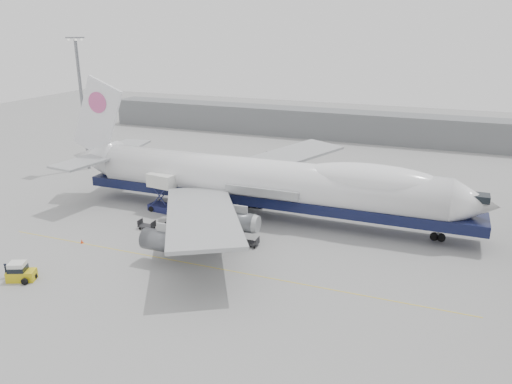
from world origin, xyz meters
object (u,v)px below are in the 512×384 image
at_px(baggage_tug, 20,272).
at_px(ground_worker, 6,271).
at_px(airliner, 268,181).
at_px(catering_truck, 163,190).

bearing_deg(baggage_tug, ground_worker, 161.39).
distance_m(airliner, catering_truck, 16.46).
xyz_separation_m(catering_truck, ground_worker, (-5.37, -25.35, -2.52)).
xyz_separation_m(airliner, catering_truck, (-15.93, -3.48, -2.20)).
xyz_separation_m(airliner, ground_worker, (-21.30, -28.83, -4.72)).
relative_size(catering_truck, ground_worker, 3.32).
distance_m(airliner, ground_worker, 36.16).
height_order(airliner, ground_worker, airliner).
bearing_deg(airliner, ground_worker, -126.46).
height_order(catering_truck, ground_worker, catering_truck).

